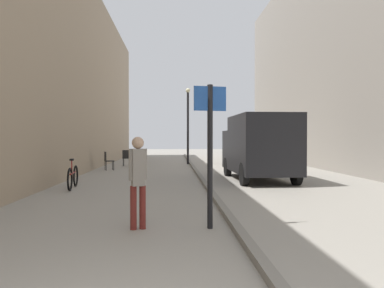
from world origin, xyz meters
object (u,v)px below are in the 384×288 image
at_px(lamp_post, 188,121).
at_px(pedestrian_main_foreground, 138,176).
at_px(cafe_chair_near_window, 108,160).
at_px(cafe_chair_by_doorway, 127,157).
at_px(street_sign_post, 210,143).
at_px(bicycle_leaning, 73,177).
at_px(delivery_van, 259,146).

bearing_deg(lamp_post, pedestrian_main_foreground, -95.47).
relative_size(cafe_chair_near_window, cafe_chair_by_doorway, 1.00).
xyz_separation_m(street_sign_post, bicycle_leaning, (-3.89, 5.44, -1.16)).
height_order(delivery_van, bicycle_leaning, delivery_van).
distance_m(bicycle_leaning, cafe_chair_near_window, 6.84).
distance_m(lamp_post, cafe_chair_by_doorway, 4.52).
bearing_deg(delivery_van, bicycle_leaning, -163.90).
relative_size(bicycle_leaning, cafe_chair_by_doorway, 1.88).
distance_m(delivery_van, lamp_post, 9.41).
relative_size(delivery_van, street_sign_post, 1.87).
bearing_deg(bicycle_leaning, street_sign_post, -59.50).
xyz_separation_m(lamp_post, cafe_chair_near_window, (-4.26, -4.23, -2.18)).
bearing_deg(lamp_post, cafe_chair_near_window, -135.21).
xyz_separation_m(delivery_van, street_sign_post, (-2.65, -7.51, 0.22)).
distance_m(cafe_chair_near_window, cafe_chair_by_doorway, 2.72).
xyz_separation_m(pedestrian_main_foreground, cafe_chair_near_window, (-2.68, 12.28, -0.41)).
bearing_deg(pedestrian_main_foreground, delivery_van, 44.65).
bearing_deg(pedestrian_main_foreground, lamp_post, 66.96).
bearing_deg(delivery_van, cafe_chair_near_window, 142.83).
bearing_deg(pedestrian_main_foreground, cafe_chair_near_window, 84.74).
height_order(pedestrian_main_foreground, cafe_chair_near_window, pedestrian_main_foreground).
distance_m(pedestrian_main_foreground, delivery_van, 8.49).
bearing_deg(cafe_chair_near_window, street_sign_post, -0.72).
relative_size(street_sign_post, bicycle_leaning, 1.47).
bearing_deg(lamp_post, bicycle_leaning, -110.67).
relative_size(lamp_post, bicycle_leaning, 2.69).
distance_m(lamp_post, bicycle_leaning, 12.06).
bearing_deg(cafe_chair_near_window, delivery_van, 35.58).
relative_size(delivery_van, bicycle_leaning, 2.75).
bearing_deg(street_sign_post, delivery_van, -120.68).
bearing_deg(cafe_chair_near_window, cafe_chair_by_doorway, 148.04).
relative_size(lamp_post, cafe_chair_near_window, 5.06).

